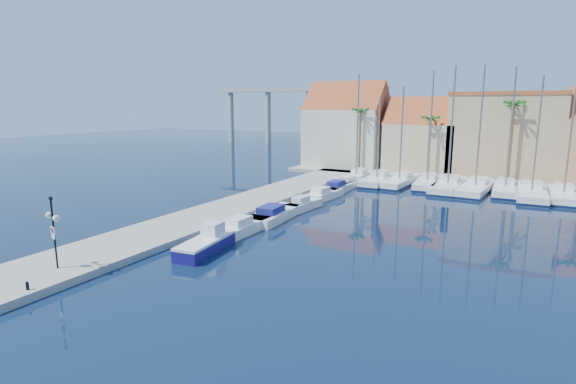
{
  "coord_description": "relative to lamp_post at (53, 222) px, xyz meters",
  "views": [
    {
      "loc": [
        16.61,
        -21.22,
        10.3
      ],
      "look_at": [
        -1.38,
        11.59,
        3.0
      ],
      "focal_mm": 28.0,
      "sensor_mm": 36.0,
      "label": 1
    }
  ],
  "objects": [
    {
      "name": "fishing_boat",
      "position": [
        5.07,
        7.98,
        -2.79
      ],
      "size": [
        2.49,
        5.66,
        1.92
      ],
      "rotation": [
        0.0,
        0.0,
        0.12
      ],
      "color": "navy",
      "rests_on": "ground"
    },
    {
      "name": "ground",
      "position": [
        8.21,
        5.21,
        -3.42
      ],
      "size": [
        260.0,
        260.0,
        0.0
      ],
      "primitive_type": "plane",
      "color": "black",
      "rests_on": "ground"
    },
    {
      "name": "bollard",
      "position": [
        1.61,
        -2.85,
        -2.7
      ],
      "size": [
        0.18,
        0.18,
        0.45
      ],
      "primitive_type": "cylinder",
      "color": "black",
      "rests_on": "quay_west"
    },
    {
      "name": "building_2",
      "position": [
        21.21,
        53.21,
        2.83
      ],
      "size": [
        14.2,
        10.2,
        11.5
      ],
      "color": "tan",
      "rests_on": "shore_north"
    },
    {
      "name": "sailboat_5",
      "position": [
        19.23,
        40.97,
        -2.83
      ],
      "size": [
        3.82,
        11.4,
        14.75
      ],
      "rotation": [
        0.0,
        0.0,
        -0.08
      ],
      "color": "white",
      "rests_on": "ground"
    },
    {
      "name": "sailboat_2",
      "position": [
        10.12,
        41.21,
        -2.84
      ],
      "size": [
        3.32,
        10.09,
        12.51
      ],
      "rotation": [
        0.0,
        0.0,
        -0.07
      ],
      "color": "white",
      "rests_on": "ground"
    },
    {
      "name": "palm_2",
      "position": [
        22.21,
        47.21,
        6.59
      ],
      "size": [
        2.6,
        2.6,
        11.15
      ],
      "color": "brown",
      "rests_on": "shore_north"
    },
    {
      "name": "motorboat_west_4",
      "position": [
        4.56,
        33.37,
        -2.92
      ],
      "size": [
        2.15,
        6.71,
        1.4
      ],
      "rotation": [
        0.0,
        0.0,
        -0.0
      ],
      "color": "white",
      "rests_on": "ground"
    },
    {
      "name": "building_1",
      "position": [
        10.21,
        52.21,
        1.87
      ],
      "size": [
        10.3,
        8.0,
        11.0
      ],
      "color": "tan",
      "rests_on": "shore_north"
    },
    {
      "name": "building_0",
      "position": [
        -1.79,
        52.21,
        3.1
      ],
      "size": [
        12.3,
        9.0,
        13.5
      ],
      "color": "beige",
      "rests_on": "shore_north"
    },
    {
      "name": "motorboat_west_0",
      "position": [
        4.53,
        13.25,
        -2.92
      ],
      "size": [
        2.01,
        6.18,
        1.4
      ],
      "rotation": [
        0.0,
        0.0,
        -0.01
      ],
      "color": "white",
      "rests_on": "ground"
    },
    {
      "name": "motorboat_west_2",
      "position": [
        5.11,
        23.09,
        -2.92
      ],
      "size": [
        2.08,
        5.15,
        1.4
      ],
      "rotation": [
        0.0,
        0.0,
        -0.1
      ],
      "color": "white",
      "rests_on": "ground"
    },
    {
      "name": "sailboat_8",
      "position": [
        28.14,
        41.04,
        -2.85
      ],
      "size": [
        2.77,
        10.25,
        12.31
      ],
      "rotation": [
        0.0,
        0.0,
        0.01
      ],
      "color": "white",
      "rests_on": "ground"
    },
    {
      "name": "palm_1",
      "position": [
        12.21,
        47.21,
        4.71
      ],
      "size": [
        2.6,
        2.6,
        9.15
      ],
      "color": "brown",
      "rests_on": "shore_north"
    },
    {
      "name": "motorboat_west_3",
      "position": [
        4.83,
        28.49,
        -2.92
      ],
      "size": [
        2.53,
        6.22,
        1.4
      ],
      "rotation": [
        0.0,
        0.0,
        -0.1
      ],
      "color": "white",
      "rests_on": "ground"
    },
    {
      "name": "palm_0",
      "position": [
        2.21,
        47.21,
        5.65
      ],
      "size": [
        2.6,
        2.6,
        10.15
      ],
      "color": "brown",
      "rests_on": "shore_north"
    },
    {
      "name": "sailboat_3",
      "position": [
        13.41,
        41.78,
        -2.81
      ],
      "size": [
        3.23,
        9.72,
        14.33
      ],
      "rotation": [
        0.0,
        0.0,
        0.07
      ],
      "color": "white",
      "rests_on": "ground"
    },
    {
      "name": "sailboat_4",
      "position": [
        16.06,
        41.08,
        -2.83
      ],
      "size": [
        3.04,
        11.3,
        14.74
      ],
      "rotation": [
        0.0,
        0.0,
        -0.01
      ],
      "color": "white",
      "rests_on": "ground"
    },
    {
      "name": "lamp_post",
      "position": [
        0.0,
        0.0,
        0.0
      ],
      "size": [
        1.48,
        0.67,
        4.45
      ],
      "rotation": [
        0.0,
        0.0,
        -0.24
      ],
      "color": "black",
      "rests_on": "quay_west"
    },
    {
      "name": "sailboat_0",
      "position": [
        3.96,
        41.81,
        -2.78
      ],
      "size": [
        2.47,
        8.64,
        14.28
      ],
      "rotation": [
        0.0,
        0.0,
        0.02
      ],
      "color": "white",
      "rests_on": "ground"
    },
    {
      "name": "shore_north",
      "position": [
        18.21,
        53.21,
        -3.17
      ],
      "size": [
        54.0,
        16.0,
        0.5
      ],
      "primitive_type": "cube",
      "color": "gray",
      "rests_on": "ground"
    },
    {
      "name": "viaduct",
      "position": [
        -30.86,
        87.21,
        6.82
      ],
      "size": [
        48.0,
        2.2,
        14.45
      ],
      "color": "#9E9E99",
      "rests_on": "ground"
    },
    {
      "name": "sailboat_1",
      "position": [
        7.15,
        41.04,
        -2.86
      ],
      "size": [
        3.08,
        10.14,
        11.32
      ],
      "rotation": [
        0.0,
        0.0,
        0.04
      ],
      "color": "white",
      "rests_on": "ground"
    },
    {
      "name": "motorboat_west_5",
      "position": [
        4.52,
        37.26,
        -2.92
      ],
      "size": [
        2.37,
        6.04,
        1.4
      ],
      "rotation": [
        0.0,
        0.0,
        -0.08
      ],
      "color": "white",
      "rests_on": "ground"
    },
    {
      "name": "sailboat_6",
      "position": [
        22.31,
        41.84,
        -2.81
      ],
      "size": [
        2.92,
        9.83,
        14.44
      ],
      "rotation": [
        0.0,
        0.0,
        0.04
      ],
      "color": "white",
      "rests_on": "ground"
    },
    {
      "name": "motorboat_west_1",
      "position": [
        4.61,
        18.21,
        -2.92
      ],
      "size": [
        2.86,
        7.58,
        1.4
      ],
      "rotation": [
        0.0,
        0.0,
        0.07
      ],
      "color": "white",
      "rests_on": "ground"
    },
    {
      "name": "quay_west",
      "position": [
        -0.79,
        18.71,
        -3.17
      ],
      "size": [
        6.0,
        77.0,
        0.5
      ],
      "primitive_type": "cube",
      "color": "gray",
      "rests_on": "ground"
    },
    {
      "name": "sailboat_7",
      "position": [
        25.04,
        40.94,
        -2.85
      ],
      "size": [
        3.53,
        11.68,
        13.35
      ],
      "rotation": [
        0.0,
        0.0,
        0.04
      ],
      "color": "white",
      "rests_on": "ground"
    }
  ]
}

